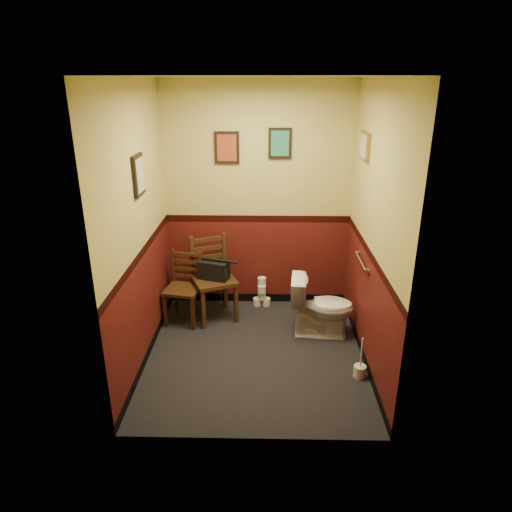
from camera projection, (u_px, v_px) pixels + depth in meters
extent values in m
cube|color=black|center=(255.00, 354.00, 4.76)|extent=(2.20, 2.40, 0.00)
cube|color=silver|center=(255.00, 76.00, 3.77)|extent=(2.20, 2.40, 0.00)
cube|color=#4D1410|center=(258.00, 199.00, 5.38)|extent=(2.20, 0.00, 2.70)
cube|color=#4D1410|center=(251.00, 285.00, 3.15)|extent=(2.20, 0.00, 2.70)
cube|color=#4D1410|center=(139.00, 230.00, 4.29)|extent=(0.00, 2.40, 2.70)
cube|color=#4D1410|center=(373.00, 232.00, 4.24)|extent=(0.00, 2.40, 2.70)
cylinder|color=silver|center=(361.00, 261.00, 4.62)|extent=(0.03, 0.50, 0.03)
cylinder|color=silver|center=(368.00, 271.00, 4.39)|extent=(0.02, 0.06, 0.06)
cylinder|color=silver|center=(358.00, 253.00, 4.86)|extent=(0.02, 0.06, 0.06)
cube|color=black|center=(227.00, 148.00, 5.15)|extent=(0.28, 0.03, 0.36)
cube|color=brown|center=(227.00, 148.00, 5.14)|extent=(0.22, 0.01, 0.30)
cube|color=black|center=(280.00, 143.00, 5.12)|extent=(0.26, 0.03, 0.34)
cube|color=#277F5F|center=(280.00, 143.00, 5.11)|extent=(0.20, 0.01, 0.28)
cube|color=black|center=(138.00, 175.00, 4.20)|extent=(0.03, 0.30, 0.38)
cube|color=#B1AB8B|center=(140.00, 175.00, 4.20)|extent=(0.01, 0.24, 0.31)
cube|color=olive|center=(365.00, 146.00, 4.55)|extent=(0.03, 0.34, 0.28)
cube|color=#B1AB8B|center=(363.00, 146.00, 4.55)|extent=(0.01, 0.28, 0.22)
imported|color=white|center=(322.00, 307.00, 5.01)|extent=(0.73, 0.45, 0.68)
cylinder|color=silver|center=(360.00, 371.00, 4.38)|extent=(0.12, 0.12, 0.12)
cylinder|color=silver|center=(361.00, 354.00, 4.30)|extent=(0.02, 0.02, 0.34)
cube|color=#3E2612|center=(183.00, 289.00, 5.25)|extent=(0.45, 0.45, 0.04)
cube|color=#3E2612|center=(165.00, 310.00, 5.21)|extent=(0.04, 0.04, 0.41)
cube|color=#3E2612|center=(176.00, 298.00, 5.51)|extent=(0.04, 0.04, 0.41)
cube|color=#3E2612|center=(193.00, 313.00, 5.14)|extent=(0.04, 0.04, 0.41)
cube|color=#3E2612|center=(202.00, 300.00, 5.44)|extent=(0.04, 0.04, 0.41)
cube|color=#3E2612|center=(174.00, 266.00, 5.36)|extent=(0.04, 0.04, 0.41)
cube|color=#3E2612|center=(201.00, 268.00, 5.30)|extent=(0.04, 0.04, 0.41)
cube|color=#3E2612|center=(188.00, 276.00, 5.37)|extent=(0.31, 0.08, 0.04)
cube|color=#3E2612|center=(187.00, 269.00, 5.34)|extent=(0.31, 0.08, 0.04)
cube|color=#3E2612|center=(187.00, 262.00, 5.31)|extent=(0.31, 0.08, 0.04)
cube|color=#3E2612|center=(187.00, 254.00, 5.27)|extent=(0.31, 0.08, 0.04)
cube|color=#3E2612|center=(214.00, 280.00, 5.31)|extent=(0.60, 0.60, 0.04)
cube|color=#3E2612|center=(203.00, 309.00, 5.16)|extent=(0.06, 0.06, 0.49)
cube|color=#3E2612|center=(194.00, 295.00, 5.50)|extent=(0.06, 0.06, 0.49)
cube|color=#3E2612|center=(236.00, 303.00, 5.29)|extent=(0.06, 0.06, 0.49)
cube|color=#3E2612|center=(225.00, 290.00, 5.63)|extent=(0.06, 0.06, 0.49)
cube|color=#3E2612|center=(192.00, 257.00, 5.32)|extent=(0.06, 0.05, 0.49)
cube|color=#3E2612|center=(224.00, 253.00, 5.46)|extent=(0.06, 0.05, 0.49)
cube|color=#3E2612|center=(209.00, 265.00, 5.44)|extent=(0.35, 0.17, 0.05)
cube|color=#3E2612|center=(208.00, 257.00, 5.40)|extent=(0.35, 0.17, 0.05)
cube|color=#3E2612|center=(208.00, 248.00, 5.36)|extent=(0.35, 0.17, 0.05)
cube|color=#3E2612|center=(208.00, 240.00, 5.32)|extent=(0.35, 0.17, 0.05)
cube|color=black|center=(214.00, 270.00, 5.26)|extent=(0.38, 0.27, 0.22)
cylinder|color=black|center=(213.00, 259.00, 5.21)|extent=(0.30, 0.12, 0.03)
cylinder|color=silver|center=(257.00, 302.00, 5.76)|extent=(0.10, 0.10, 0.09)
cylinder|color=silver|center=(266.00, 302.00, 5.76)|extent=(0.10, 0.10, 0.09)
cylinder|color=silver|center=(262.00, 295.00, 5.72)|extent=(0.10, 0.10, 0.09)
cylinder|color=silver|center=(262.00, 289.00, 5.66)|extent=(0.10, 0.10, 0.09)
cylinder|color=silver|center=(262.00, 281.00, 5.66)|extent=(0.10, 0.10, 0.09)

